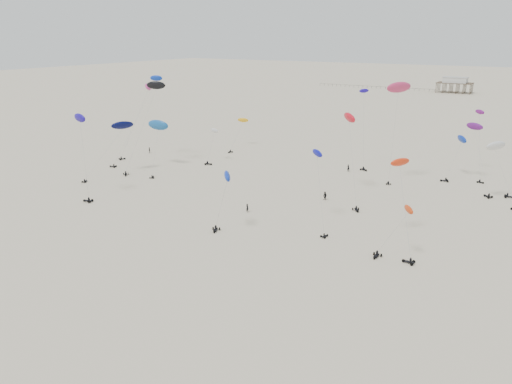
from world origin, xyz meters
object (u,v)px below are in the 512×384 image
Objects in this scene: pavilion_main at (455,86)px; spectator_0 at (247,212)px; rig_4 at (151,100)px; rig_9 at (82,142)px; rig_0 at (240,128)px.

pavilion_main reaches higher than spectator_0.
rig_4 reaches higher than rig_9.
rig_4 is at bearing 80.22° from rig_0.
rig_4 is at bearing -2.74° from rig_9.
rig_9 is at bearing 35.12° from spectator_0.
rig_4 reaches higher than spectator_0.
pavilion_main is at bearing -70.45° from spectator_0.
spectator_0 is (35.12, -52.11, -6.24)m from rig_0.
pavilion_main is 9.92× the size of spectator_0.
rig_4 is (-7.38, -32.90, 12.21)m from rig_0.
rig_9 is 39.59m from spectator_0.
pavilion_main is 255.90m from spectator_0.
rig_0 is at bearing -142.89° from rig_4.
spectator_0 is (4.22, -255.83, -4.22)m from pavilion_main.
rig_4 is at bearing -99.19° from pavilion_main.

